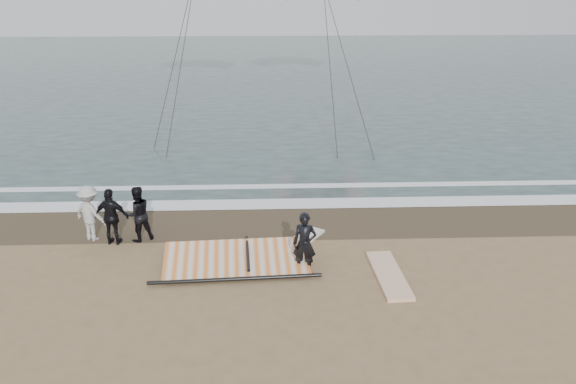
% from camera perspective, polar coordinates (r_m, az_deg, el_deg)
% --- Properties ---
extents(ground, '(120.00, 120.00, 0.00)m').
position_cam_1_polar(ground, '(14.04, -1.35, -10.64)').
color(ground, '#8C704C').
rests_on(ground, ground).
extents(sea, '(120.00, 54.00, 0.02)m').
position_cam_1_polar(sea, '(45.51, -2.01, 12.05)').
color(sea, '#233838').
rests_on(sea, ground).
extents(wet_sand, '(120.00, 2.80, 0.01)m').
position_cam_1_polar(wet_sand, '(18.01, -1.57, -2.99)').
color(wet_sand, '#4C3D2B').
rests_on(wet_sand, ground).
extents(foam_near, '(120.00, 0.90, 0.01)m').
position_cam_1_polar(foam_near, '(19.29, -1.62, -1.21)').
color(foam_near, white).
rests_on(foam_near, sea).
extents(foam_far, '(120.00, 0.45, 0.01)m').
position_cam_1_polar(foam_far, '(20.86, -1.68, 0.59)').
color(foam_far, white).
rests_on(foam_far, sea).
extents(man_main, '(0.69, 0.52, 1.70)m').
position_cam_1_polar(man_main, '(14.71, 1.71, -5.26)').
color(man_main, black).
rests_on(man_main, ground).
extents(board_white, '(0.81, 2.52, 0.10)m').
position_cam_1_polar(board_white, '(15.11, 10.21, -8.28)').
color(board_white, silver).
rests_on(board_white, ground).
extents(board_cream, '(1.69, 2.06, 0.09)m').
position_cam_1_polar(board_cream, '(16.58, 1.11, -5.10)').
color(board_cream, beige).
rests_on(board_cream, ground).
extents(trio_cluster, '(2.55, 1.13, 1.72)m').
position_cam_1_polar(trio_cluster, '(17.21, -17.54, -2.18)').
color(trio_cluster, black).
rests_on(trio_cluster, ground).
extents(sail_rig, '(4.48, 1.96, 0.50)m').
position_cam_1_polar(sail_rig, '(15.40, -5.44, -6.80)').
color(sail_rig, black).
rests_on(sail_rig, ground).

